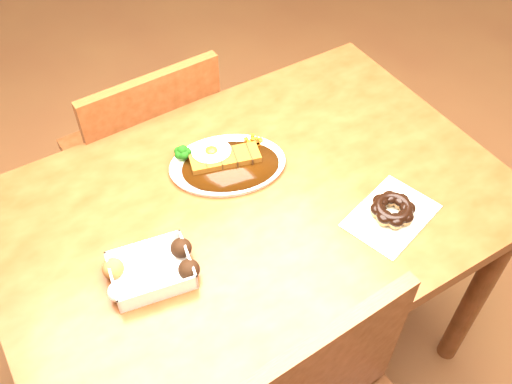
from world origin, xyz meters
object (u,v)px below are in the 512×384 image
table (253,228)px  donut_box (151,270)px  pon_de_ring (393,210)px  katsu_curry_plate (225,162)px  chair_far (148,158)px

table → donut_box: 0.32m
table → pon_de_ring: pon_de_ring is taller
table → katsu_curry_plate: 0.18m
donut_box → pon_de_ring: bearing=-14.3°
chair_far → donut_box: 0.70m
chair_far → katsu_curry_plate: 0.50m
pon_de_ring → table: bearing=140.9°
katsu_curry_plate → donut_box: 0.35m
chair_far → donut_box: chair_far is taller
pon_de_ring → chair_far: bearing=113.3°
katsu_curry_plate → pon_de_ring: (0.24, -0.34, 0.01)m
katsu_curry_plate → donut_box: size_ratio=1.67×
table → pon_de_ring: size_ratio=4.97×
donut_box → pon_de_ring: donut_box is taller
table → donut_box: bearing=-167.1°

